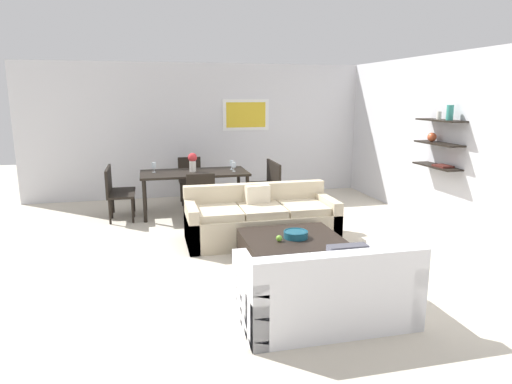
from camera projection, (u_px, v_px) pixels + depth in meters
ground_plane at (260, 248)px, 6.24m from camera, size 18.00×18.00×0.00m
back_wall_unit at (234, 130)px, 9.38m from camera, size 8.40×0.09×2.70m
right_wall_shelf_unit at (435, 141)px, 7.21m from camera, size 0.34×8.20×2.70m
sofa_beige at (261, 221)px, 6.52m from camera, size 2.14×0.90×0.78m
loveseat_white at (326, 291)px, 4.19m from camera, size 1.58×0.90×0.78m
coffee_table at (292, 252)px, 5.51m from camera, size 1.18×1.08×0.38m
decorative_bowl at (296, 234)px, 5.44m from camera, size 0.30×0.30×0.09m
apple_on_coffee_table at (279, 238)px, 5.31m from camera, size 0.08×0.08×0.08m
dining_table at (194, 176)px, 7.92m from camera, size 1.86×0.91×0.75m
dining_chair_left_near at (115, 192)px, 7.46m from camera, size 0.44×0.44×0.88m
dining_chair_head at (190, 177)px, 8.77m from camera, size 0.44×0.44×0.88m
dining_chair_left_far at (117, 187)px, 7.85m from camera, size 0.44×0.44×0.88m
dining_chair_right_far at (265, 180)px, 8.45m from camera, size 0.44×0.44×0.88m
dining_chair_foot at (200, 196)px, 7.14m from camera, size 0.44×0.44×0.88m
dining_chair_right_near at (271, 184)px, 8.06m from camera, size 0.44×0.44×0.88m
wine_glass_right_near at (234, 165)px, 7.93m from camera, size 0.07×0.07×0.16m
wine_glass_left_far at (154, 165)px, 7.83m from camera, size 0.07×0.07×0.18m
wine_glass_right_far at (232, 163)px, 8.14m from camera, size 0.06×0.06×0.17m
wine_glass_head at (192, 163)px, 8.26m from camera, size 0.07×0.07×0.15m
centerpiece_vase at (193, 161)px, 7.87m from camera, size 0.16×0.16×0.33m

